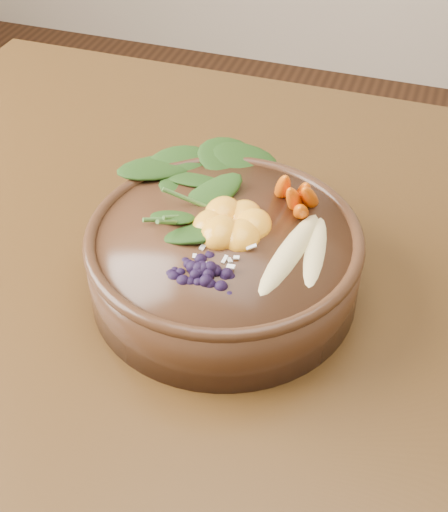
{
  "coord_description": "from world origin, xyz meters",
  "views": [
    {
      "loc": [
        -0.03,
        -0.61,
        1.31
      ],
      "look_at": [
        -0.22,
        -0.05,
        0.8
      ],
      "focal_mm": 50.0,
      "sensor_mm": 36.0,
      "label": 1
    }
  ],
  "objects": [
    {
      "name": "blueberry_pile",
      "position": [
        -0.22,
        -0.11,
        0.85
      ],
      "size": [
        0.14,
        0.11,
        0.04
      ],
      "primitive_type": null,
      "rotation": [
        0.0,
        0.0,
        -0.05
      ],
      "color": "black",
      "rests_on": "stoneware_bowl"
    },
    {
      "name": "stoneware_bowl",
      "position": [
        -0.22,
        -0.05,
        0.79
      ],
      "size": [
        0.31,
        0.31,
        0.08
      ],
      "primitive_type": "cylinder",
      "rotation": [
        0.0,
        0.0,
        -0.05
      ],
      "color": "#3D2313",
      "rests_on": "dining_table"
    },
    {
      "name": "mandarin_cluster",
      "position": [
        -0.22,
        -0.04,
        0.85
      ],
      "size": [
        0.09,
        0.1,
        0.03
      ],
      "primitive_type": null,
      "rotation": [
        0.0,
        0.0,
        -0.05
      ],
      "color": "#FCA322",
      "rests_on": "stoneware_bowl"
    },
    {
      "name": "dining_table",
      "position": [
        0.0,
        0.0,
        0.66
      ],
      "size": [
        1.6,
        0.9,
        0.75
      ],
      "color": "#331C0C",
      "rests_on": "ground"
    },
    {
      "name": "banana_halves",
      "position": [
        -0.13,
        -0.05,
        0.84
      ],
      "size": [
        0.07,
        0.17,
        0.03
      ],
      "rotation": [
        0.0,
        0.0,
        -0.05
      ],
      "color": "#E0CC84",
      "rests_on": "stoneware_bowl"
    },
    {
      "name": "kale_heap",
      "position": [
        -0.26,
        0.01,
        0.85
      ],
      "size": [
        0.2,
        0.18,
        0.05
      ],
      "primitive_type": null,
      "rotation": [
        0.0,
        0.0,
        -0.05
      ],
      "color": "#223F15",
      "rests_on": "stoneware_bowl"
    },
    {
      "name": "coconut_flakes",
      "position": [
        -0.22,
        -0.07,
        0.83
      ],
      "size": [
        0.1,
        0.08,
        0.01
      ],
      "primitive_type": null,
      "rotation": [
        0.0,
        0.0,
        -0.05
      ],
      "color": "white",
      "rests_on": "stoneware_bowl"
    },
    {
      "name": "carrot_cluster",
      "position": [
        -0.16,
        0.02,
        0.87
      ],
      "size": [
        0.06,
        0.06,
        0.08
      ],
      "primitive_type": null,
      "rotation": [
        0.0,
        0.0,
        -0.05
      ],
      "color": "#D45E06",
      "rests_on": "stoneware_bowl"
    }
  ]
}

